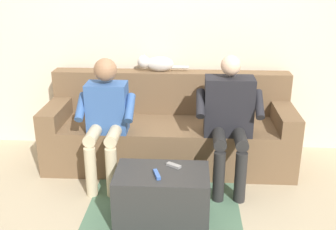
# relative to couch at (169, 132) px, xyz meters

# --- Properties ---
(ground_plane) EXTENTS (8.00, 8.00, 0.00)m
(ground_plane) POSITION_rel_couch_xyz_m (0.00, 0.75, -0.32)
(ground_plane) COLOR tan
(back_wall) EXTENTS (4.88, 0.06, 2.44)m
(back_wall) POSITION_rel_couch_xyz_m (0.00, -0.44, 0.90)
(back_wall) COLOR beige
(back_wall) RESTS_ON ground
(couch) EXTENTS (2.40, 0.77, 0.88)m
(couch) POSITION_rel_couch_xyz_m (0.00, 0.00, 0.00)
(couch) COLOR brown
(couch) RESTS_ON ground
(coffee_table) EXTENTS (0.72, 0.44, 0.42)m
(coffee_table) POSITION_rel_couch_xyz_m (0.00, 1.03, -0.11)
(coffee_table) COLOR #2D2D2D
(coffee_table) RESTS_ON ground
(person_left_seated) EXTENTS (0.58, 0.58, 1.17)m
(person_left_seated) POSITION_rel_couch_xyz_m (-0.55, 0.39, 0.34)
(person_left_seated) COLOR black
(person_left_seated) RESTS_ON ground
(person_right_seated) EXTENTS (0.51, 0.55, 1.13)m
(person_right_seated) POSITION_rel_couch_xyz_m (0.55, 0.40, 0.32)
(person_right_seated) COLOR #335693
(person_right_seated) RESTS_ON ground
(cat_on_backrest) EXTENTS (0.52, 0.13, 0.17)m
(cat_on_backrest) POSITION_rel_couch_xyz_m (0.16, -0.24, 0.65)
(cat_on_backrest) COLOR silver
(cat_on_backrest) RESTS_ON couch
(remote_gray) EXTENTS (0.12, 0.10, 0.02)m
(remote_gray) POSITION_rel_couch_xyz_m (-0.09, 0.93, 0.10)
(remote_gray) COLOR gray
(remote_gray) RESTS_ON coffee_table
(remote_blue) EXTENTS (0.07, 0.14, 0.03)m
(remote_blue) POSITION_rel_couch_xyz_m (0.03, 1.08, 0.11)
(remote_blue) COLOR #3860B7
(remote_blue) RESTS_ON coffee_table
(floor_rug) EXTENTS (1.25, 1.64, 0.01)m
(floor_rug) POSITION_rel_couch_xyz_m (0.00, 0.91, -0.32)
(floor_rug) COLOR #4C7056
(floor_rug) RESTS_ON ground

